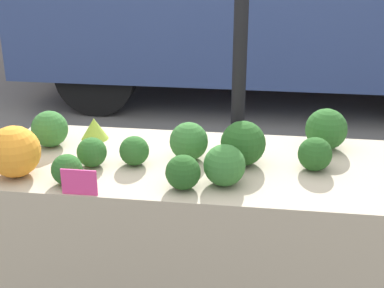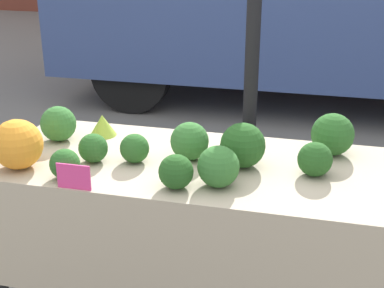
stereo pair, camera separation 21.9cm
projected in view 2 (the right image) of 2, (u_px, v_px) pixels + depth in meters
tent_pole at (252, 59)px, 2.58m from camera, size 0.07×0.07×2.31m
market_table at (188, 195)px, 2.21m from camera, size 1.68×0.72×0.84m
orange_cauliflower at (18, 144)px, 2.13m from camera, size 0.20×0.20×0.20m
romanesco_head at (103, 125)px, 2.49m from camera, size 0.12×0.12×0.10m
broccoli_head_0 at (58, 124)px, 2.41m from camera, size 0.16×0.16×0.16m
broccoli_head_1 at (243, 145)px, 2.14m from camera, size 0.18×0.18×0.18m
broccoli_head_2 at (93, 148)px, 2.20m from camera, size 0.12×0.12×0.12m
broccoli_head_3 at (333, 134)px, 2.26m from camera, size 0.18×0.18×0.18m
broccoli_head_4 at (315, 159)px, 2.07m from camera, size 0.14×0.14×0.14m
broccoli_head_5 at (218, 167)px, 1.98m from camera, size 0.16×0.16×0.16m
broccoli_head_6 at (177, 172)px, 1.97m from camera, size 0.13×0.13×0.13m
broccoli_head_7 at (190, 141)px, 2.22m from camera, size 0.16×0.16×0.16m
broccoli_head_8 at (135, 148)px, 2.20m from camera, size 0.12×0.12×0.12m
broccoli_head_9 at (65, 164)px, 2.06m from camera, size 0.12×0.12×0.12m
price_sign at (74, 177)px, 1.97m from camera, size 0.13×0.01×0.10m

